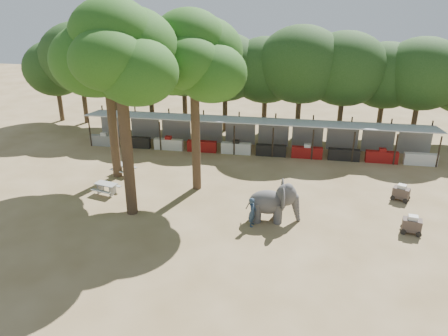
% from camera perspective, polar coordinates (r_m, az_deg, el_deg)
% --- Properties ---
extents(ground, '(100.00, 100.00, 0.00)m').
position_cam_1_polar(ground, '(23.46, 0.31, -9.33)').
color(ground, brown).
rests_on(ground, ground).
extents(vendor_stalls, '(28.00, 2.99, 2.80)m').
position_cam_1_polar(vendor_stalls, '(35.47, 4.06, 4.08)').
color(vendor_stalls, '#A7AAAF').
rests_on(vendor_stalls, ground).
extents(yard_tree_left, '(7.10, 6.90, 11.02)m').
position_cam_1_polar(yard_tree_left, '(29.87, -15.26, 13.73)').
color(yard_tree_left, '#332316').
rests_on(yard_tree_left, ground).
extents(yard_tree_center, '(7.10, 6.90, 12.04)m').
position_cam_1_polar(yard_tree_center, '(24.00, -13.79, 14.31)').
color(yard_tree_center, '#332316').
rests_on(yard_tree_center, ground).
extents(yard_tree_back, '(7.10, 6.90, 11.36)m').
position_cam_1_polar(yard_tree_back, '(26.90, -4.18, 14.27)').
color(yard_tree_back, '#332316').
rests_on(yard_tree_back, ground).
extents(backdrop_trees, '(46.46, 5.95, 8.33)m').
position_cam_1_polar(backdrop_trees, '(39.39, 5.06, 12.42)').
color(backdrop_trees, '#332316').
rests_on(backdrop_trees, ground).
extents(elephant, '(3.04, 2.32, 2.31)m').
position_cam_1_polar(elephant, '(24.93, 6.56, -4.40)').
color(elephant, '#403E3D').
rests_on(elephant, ground).
extents(handler, '(0.46, 0.65, 1.71)m').
position_cam_1_polar(handler, '(24.37, 3.72, -5.75)').
color(handler, '#26384C').
rests_on(handler, ground).
extents(picnic_table_near, '(1.73, 1.63, 0.73)m').
position_cam_1_polar(picnic_table_near, '(29.15, -15.12, -2.41)').
color(picnic_table_near, gray).
rests_on(picnic_table_near, ground).
extents(picnic_table_far, '(1.83, 1.75, 0.73)m').
position_cam_1_polar(picnic_table_far, '(31.95, -12.99, 0.06)').
color(picnic_table_far, gray).
rests_on(picnic_table_far, ground).
extents(cart_front, '(1.19, 0.89, 1.05)m').
position_cam_1_polar(cart_front, '(25.86, 23.34, -6.79)').
color(cart_front, '#3B2F2A').
rests_on(cart_front, ground).
extents(cart_back, '(1.26, 1.08, 1.04)m').
position_cam_1_polar(cart_back, '(29.48, 22.13, -2.98)').
color(cart_back, '#3B2F2A').
rests_on(cart_back, ground).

